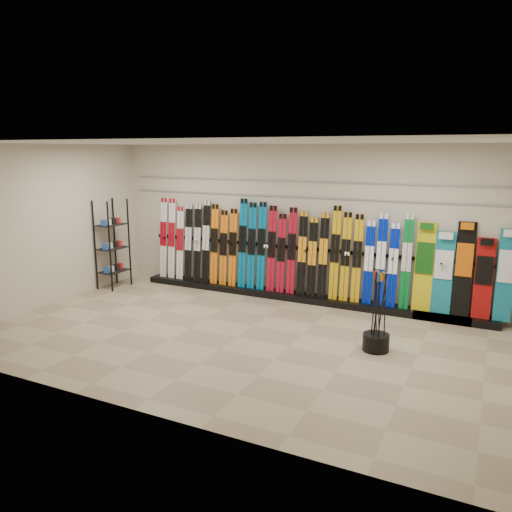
% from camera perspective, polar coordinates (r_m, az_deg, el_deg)
% --- Properties ---
extents(floor, '(8.00, 8.00, 0.00)m').
position_cam_1_polar(floor, '(7.97, -2.16, -9.23)').
color(floor, gray).
rests_on(floor, ground).
extents(back_wall, '(8.00, 0.00, 8.00)m').
position_cam_1_polar(back_wall, '(9.80, 4.67, 3.86)').
color(back_wall, beige).
rests_on(back_wall, floor).
extents(left_wall, '(0.00, 5.00, 5.00)m').
position_cam_1_polar(left_wall, '(10.06, -22.82, 3.16)').
color(left_wall, beige).
rests_on(left_wall, floor).
extents(ceiling, '(8.00, 8.00, 0.00)m').
position_cam_1_polar(ceiling, '(7.43, -2.35, 12.88)').
color(ceiling, silver).
rests_on(ceiling, back_wall).
extents(ski_rack_base, '(8.00, 0.40, 0.12)m').
position_cam_1_polar(ski_rack_base, '(9.83, 5.28, -4.73)').
color(ski_rack_base, black).
rests_on(ski_rack_base, floor).
extents(skis, '(5.39, 0.17, 1.81)m').
position_cam_1_polar(skis, '(9.89, 1.64, 0.73)').
color(skis, white).
rests_on(skis, ski_rack_base).
extents(snowboards, '(1.58, 0.25, 1.59)m').
position_cam_1_polar(snowboards, '(9.14, 22.41, -1.70)').
color(snowboards, gold).
rests_on(snowboards, ski_rack_base).
extents(accessory_rack, '(0.40, 0.60, 1.88)m').
position_cam_1_polar(accessory_rack, '(10.97, -16.10, 1.33)').
color(accessory_rack, black).
rests_on(accessory_rack, floor).
extents(pole_bin, '(0.39, 0.39, 0.25)m').
position_cam_1_polar(pole_bin, '(7.63, 13.54, -9.56)').
color(pole_bin, black).
rests_on(pole_bin, floor).
extents(ski_poles, '(0.24, 0.37, 1.18)m').
position_cam_1_polar(ski_poles, '(7.44, 13.75, -6.16)').
color(ski_poles, black).
rests_on(ski_poles, pole_bin).
extents(slatwall_rail_0, '(7.60, 0.02, 0.03)m').
position_cam_1_polar(slatwall_rail_0, '(9.72, 4.67, 6.76)').
color(slatwall_rail_0, gray).
rests_on(slatwall_rail_0, back_wall).
extents(slatwall_rail_1, '(7.60, 0.02, 0.03)m').
position_cam_1_polar(slatwall_rail_1, '(9.70, 4.71, 8.52)').
color(slatwall_rail_1, gray).
rests_on(slatwall_rail_1, back_wall).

